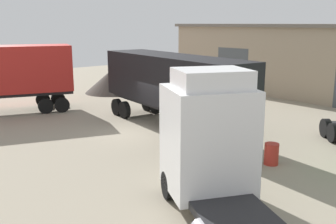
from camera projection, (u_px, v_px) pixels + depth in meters
The scene contains 7 objects.
ground_plane at pixel (136, 133), 20.52m from camera, with size 60.00×60.00×0.00m, color gray.
warehouse_building at pixel (322, 59), 32.09m from camera, with size 24.33×10.46×5.56m.
tractor_unit_white at pixel (213, 146), 11.76m from camera, with size 7.02×5.15×4.31m.
container_trailer_teal at pixel (172, 82), 21.03m from camera, with size 10.84×3.79×3.97m.
gravel_pile at pixel (111, 82), 32.37m from camera, with size 4.27×4.27×1.82m.
oil_drum at pixel (271, 154), 15.92m from camera, with size 0.58×0.58×0.88m.
traffic_cone at pixel (176, 166), 15.13m from camera, with size 0.40×0.40×0.55m.
Camera 1 is at (16.00, -11.74, 5.62)m, focal length 42.00 mm.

